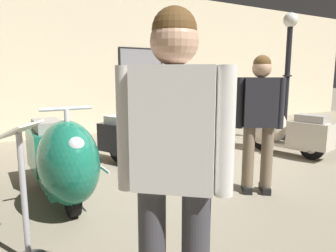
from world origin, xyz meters
The scene contains 10 objects.
ground_plane centered at (0.00, 0.00, 0.00)m, with size 60.00×60.00×0.00m, color gray.
showroom_back_wall centered at (0.00, 3.79, 1.75)m, with size 18.00×0.24×3.50m.
scooter_0 centered at (-2.08, -0.24, 0.51)m, with size 0.62×1.84×1.11m.
scooter_1 centered at (-0.67, 0.40, 0.46)m, with size 1.14×1.68×1.01m.
scooter_2 centered at (0.28, 1.55, 0.51)m, with size 0.66×1.87×1.12m.
scooter_3 centered at (1.81, 0.17, 0.45)m, with size 0.79×1.68×0.99m.
lamppost centered at (2.78, 0.83, 1.53)m, with size 0.30×0.30×2.69m.
visitor_0 centered at (-1.92, -2.36, 1.00)m, with size 0.47×0.44×1.73m.
visitor_1 centered at (0.03, -1.06, 0.95)m, with size 0.47×0.40×1.65m.
info_stanchion centered at (-2.54, -1.24, 0.45)m, with size 0.37×0.39×1.09m.
Camera 1 is at (-2.68, -3.63, 1.42)m, focal length 32.70 mm.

